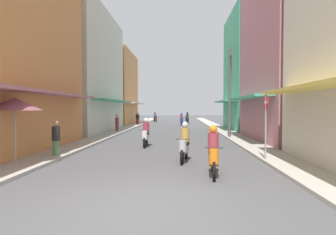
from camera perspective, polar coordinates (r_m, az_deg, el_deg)
name	(u,v)px	position (r m, az deg, el deg)	size (l,w,h in m)	color
ground_plane	(172,129)	(28.00, 0.89, -2.44)	(114.82, 114.82, 0.00)	#4C4C4F
sidewalk_left	(125,128)	(28.55, -8.81, -2.25)	(1.54, 60.19, 0.12)	#ADA89E
sidewalk_right	(220,129)	(28.27, 10.70, -2.31)	(1.54, 60.19, 0.12)	#ADA89E
building_left_mid	(76,72)	(26.54, -18.41, 8.83)	(7.05, 11.76, 10.74)	silver
building_left_far	(110,89)	(37.57, -11.97, 5.86)	(7.05, 9.88, 9.49)	#D88C4C
building_right_mid	(303,26)	(20.21, 26.21, 16.68)	(7.05, 8.76, 14.68)	#B7727F
building_right_far	(262,72)	(28.12, 18.80, 8.91)	(7.05, 8.12, 11.21)	#4CB28C
motorbike_maroon	(155,117)	(43.29, -2.66, 0.02)	(0.55, 1.80, 1.58)	black
motorbike_orange	(213,153)	(8.83, 9.35, -7.30)	(0.55, 1.81, 1.58)	black
motorbike_black	(187,118)	(38.79, 3.98, -0.20)	(0.58, 1.80, 1.58)	black
motorbike_blue	(182,120)	(33.87, 2.82, -0.50)	(0.55, 1.81, 1.58)	black
motorbike_white	(146,134)	(15.30, -4.63, -3.39)	(0.55, 1.81, 1.58)	black
motorbike_silver	(184,144)	(10.98, 3.41, -5.48)	(0.57, 1.80, 1.58)	black
pedestrian_far	(138,119)	(34.99, -6.21, -0.31)	(0.34, 0.34, 1.56)	#99333F
pedestrian_midway	(137,117)	(36.29, -6.43, 0.00)	(0.44, 0.44, 1.64)	#99333F
pedestrian_foreground	(56,139)	(12.75, -22.16, -4.17)	(0.34, 0.34, 1.60)	#598C59
pedestrian_crossing	(117,122)	(24.80, -10.51, -0.90)	(0.44, 0.44, 1.63)	#99333F
vendor_umbrella	(15,104)	(11.33, -29.14, 2.42)	(1.90, 1.90, 2.49)	#99999E
utility_pole	(230,92)	(19.84, 12.68, 5.08)	(0.20, 1.20, 6.31)	#4C4C4F
street_sign_no_entry	(266,118)	(11.49, 19.58, -0.18)	(0.07, 0.60, 2.65)	gray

